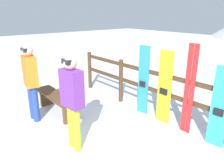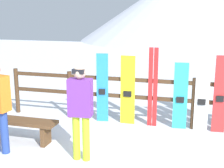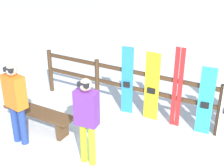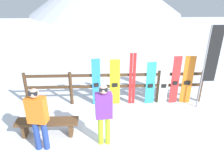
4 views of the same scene
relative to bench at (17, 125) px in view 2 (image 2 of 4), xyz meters
The scene contains 11 objects.
ground_plane 1.86m from the bench, 13.50° to the right, with size 40.00×40.00×0.00m, color white.
mountain_backdrop 23.78m from the bench, 85.68° to the left, with size 18.00×18.00×6.00m.
fence 2.39m from the bench, 41.29° to the left, with size 5.60×0.10×1.08m.
bench is the anchor object (origin of this frame).
person_purple 1.59m from the bench, 15.02° to the right, with size 0.39×0.24×1.57m.
snowboard_blue 1.97m from the bench, 51.34° to the left, with size 0.25×0.08×1.52m.
snowboard_yellow 2.36m from the bench, 40.31° to the left, with size 0.31×0.06×1.50m.
ski_pair_red 2.80m from the bench, 33.13° to the left, with size 0.20×0.02×1.68m.
snowboard_cyan 3.27m from the bench, 27.54° to the left, with size 0.29×0.08×1.39m.
snowboard_white 3.65m from the bench, 24.44° to the left, with size 0.28×0.07×1.36m.
snowboard_red 3.97m from the bench, 22.37° to the left, with size 0.26×0.07×1.57m.
Camera 2 is at (1.41, -4.40, 2.38)m, focal length 50.00 mm.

